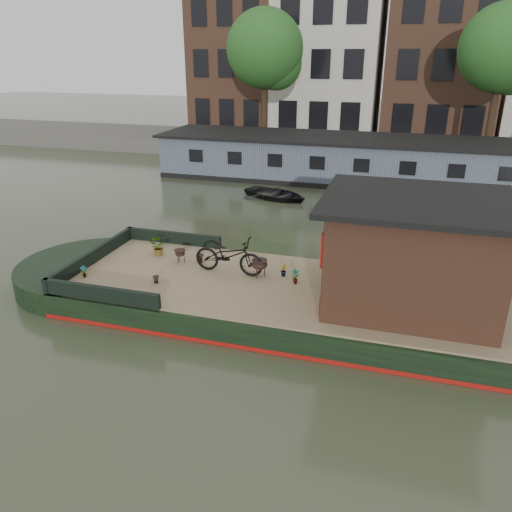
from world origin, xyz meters
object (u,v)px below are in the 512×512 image
(potted_plant_a, at_px, (295,276))
(brazier_front, at_px, (260,268))
(dinghy, at_px, (276,191))
(brazier_rear, at_px, (180,256))
(bicycle, at_px, (229,255))
(cabin, at_px, (413,251))

(potted_plant_a, distance_m, brazier_front, 0.96)
(potted_plant_a, xyz_separation_m, dinghy, (-2.94, 9.60, -0.53))
(brazier_front, bearing_deg, brazier_rear, 173.83)
(brazier_rear, bearing_deg, bicycle, -9.96)
(dinghy, bearing_deg, brazier_rear, -160.11)
(potted_plant_a, relative_size, dinghy, 0.13)
(cabin, relative_size, brazier_front, 8.97)
(potted_plant_a, bearing_deg, bicycle, 175.20)
(cabin, relative_size, bicycle, 2.19)
(potted_plant_a, distance_m, dinghy, 10.06)
(bicycle, height_order, dinghy, bicycle)
(cabin, xyz_separation_m, brazier_front, (-3.58, 0.38, -1.00))
(potted_plant_a, relative_size, brazier_front, 0.84)
(bicycle, height_order, brazier_rear, bicycle)
(potted_plant_a, height_order, brazier_front, brazier_front)
(cabin, xyz_separation_m, bicycle, (-4.38, 0.37, -0.75))
(bicycle, xyz_separation_m, brazier_rear, (-1.48, 0.26, -0.30))
(bicycle, distance_m, brazier_front, 0.85)
(potted_plant_a, height_order, brazier_rear, potted_plant_a)
(cabin, relative_size, potted_plant_a, 10.62)
(bicycle, bearing_deg, brazier_front, -86.52)
(brazier_front, relative_size, brazier_rear, 1.24)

